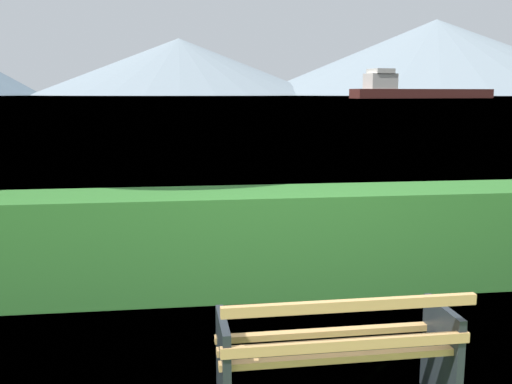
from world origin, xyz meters
The scene contains 5 objects.
water_surface centered at (0.00, 309.90, 0.00)m, with size 620.00×620.00×0.00m, color #6B8EA3.
park_bench centered at (0.00, -0.06, 0.42)m, with size 1.55×0.60×0.87m.
hedge_row centered at (0.00, 2.41, 0.53)m, with size 12.26×0.88×1.05m, color #2D6B28.
cargo_ship_large centered at (91.05, 217.68, 3.16)m, with size 62.67×21.15×11.29m.
distant_hills centered at (10.89, 561.25, 38.19)m, with size 872.86×367.27×89.45m.
Camera 1 is at (-0.97, -3.42, 2.06)m, focal length 40.45 mm.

